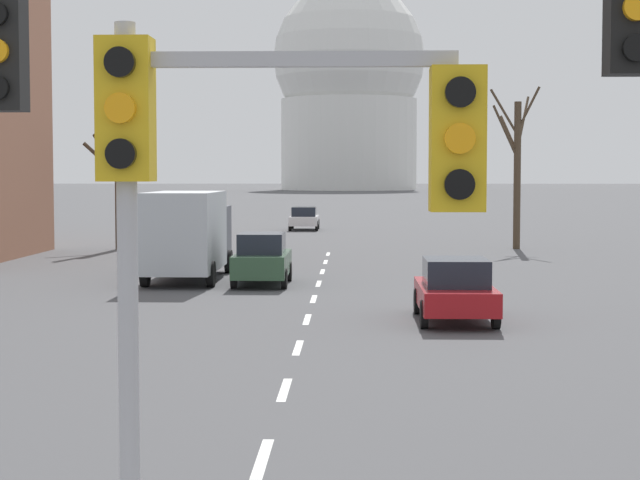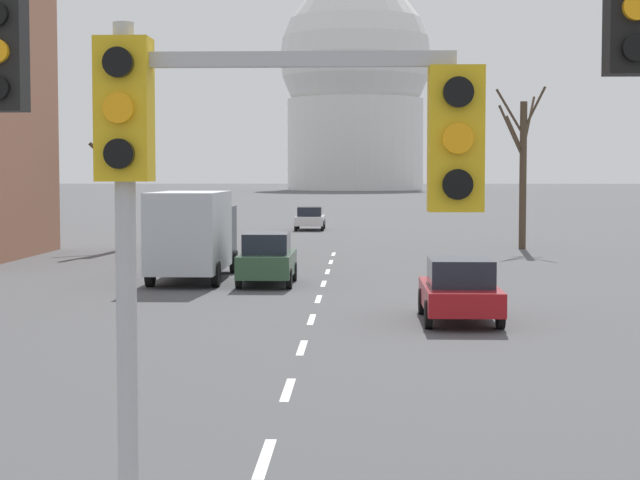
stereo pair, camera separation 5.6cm
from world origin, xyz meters
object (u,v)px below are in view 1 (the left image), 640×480
Objects in this scene: delivery_truck at (188,232)px; traffic_signal_centre_tall at (243,194)px; sedan_near_left at (262,259)px; sedan_mid_centre at (304,218)px; sedan_near_right at (455,289)px.

traffic_signal_centre_tall is at bearing -80.44° from delivery_truck.
sedan_near_left is at bearing 94.68° from traffic_signal_centre_tall.
delivery_truck is (-2.52, -33.97, 0.91)m from sedan_mid_centre.
delivery_truck is at bearing 151.42° from sedan_near_left.
traffic_signal_centre_tall is 1.10× the size of sedan_near_right.
traffic_signal_centre_tall is 0.66× the size of delivery_truck.
sedan_mid_centre is at bearing 85.76° from delivery_truck.
sedan_mid_centre is (-2.58, 64.23, -2.84)m from traffic_signal_centre_tall.
sedan_near_right is 44.61m from sedan_mid_centre.
sedan_near_left reaches higher than sedan_near_right.
sedan_near_left is 35.46m from sedan_mid_centre.
sedan_near_right is at bearing -57.03° from sedan_near_left.
sedan_mid_centre is 34.07m from delivery_truck.
sedan_near_left is 0.57× the size of delivery_truck.
traffic_signal_centre_tall reaches higher than sedan_near_left.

